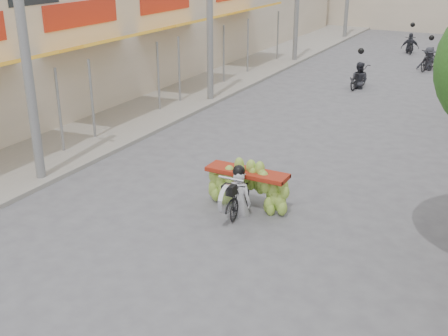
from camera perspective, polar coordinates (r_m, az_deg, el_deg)
ground at (r=10.14m, az=-8.00°, el=-12.86°), size 120.00×120.00×0.00m
sidewalk_left at (r=25.43m, az=-1.23°, el=8.89°), size 4.00×60.00×0.12m
shophouse_row_left at (r=26.91m, az=-12.07°, el=15.50°), size 9.77×40.00×6.00m
utility_pole_near at (r=14.34m, az=-19.90°, el=13.73°), size 0.60×0.24×8.00m
banana_motorbike at (r=12.73m, az=1.96°, el=-1.57°), size 2.20×1.74×2.00m
bg_motorbike_a at (r=24.79m, az=13.58°, el=9.55°), size 0.83×1.72×1.95m
bg_motorbike_b at (r=29.35m, az=20.15°, el=10.86°), size 1.14×1.92×1.95m
bg_motorbike_c at (r=33.88m, az=18.47°, el=12.36°), size 1.07×1.59×1.95m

